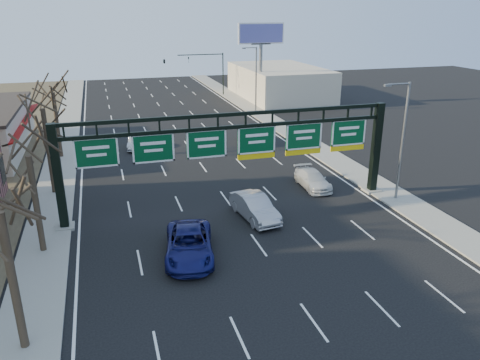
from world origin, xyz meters
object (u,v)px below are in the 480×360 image
object	(u,v)px
sign_gantry	(234,148)
car_blue_suv	(189,244)
car_white_wagon	(313,179)
car_silver_sedan	(255,207)

from	to	relation	value
sign_gantry	car_blue_suv	distance (m)	8.60
car_blue_suv	car_white_wagon	xyz separation A→B (m)	(11.94, 8.47, -0.14)
car_blue_suv	car_white_wagon	distance (m)	14.64
car_blue_suv	car_white_wagon	bearing A→B (deg)	45.71
car_silver_sedan	car_white_wagon	world-z (taller)	car_silver_sedan
sign_gantry	car_white_wagon	world-z (taller)	sign_gantry
car_blue_suv	car_silver_sedan	world-z (taller)	car_silver_sedan
car_blue_suv	car_white_wagon	size ratio (longest dim) A/B	1.26
sign_gantry	car_silver_sedan	size ratio (longest dim) A/B	4.83
sign_gantry	car_blue_suv	xyz separation A→B (m)	(-4.57, -6.21, -3.81)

